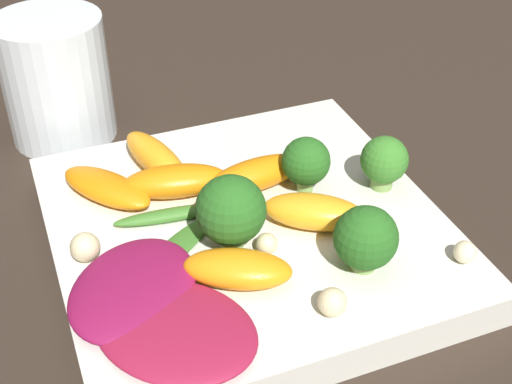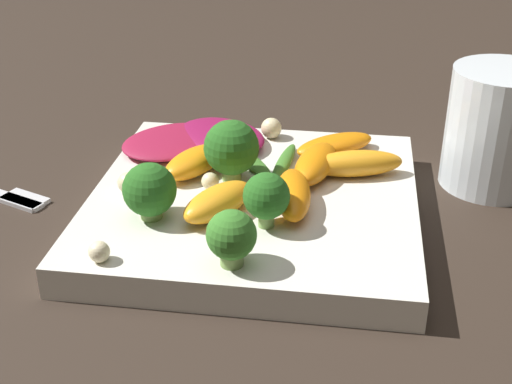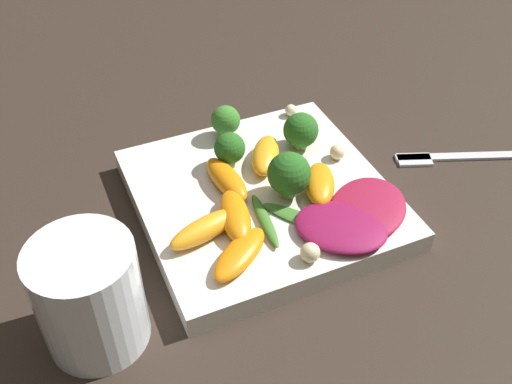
# 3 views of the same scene
# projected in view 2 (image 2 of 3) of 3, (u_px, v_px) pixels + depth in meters

# --- Properties ---
(ground_plane) EXTENTS (2.40, 2.40, 0.00)m
(ground_plane) POSITION_uv_depth(u_px,v_px,m) (254.00, 219.00, 0.54)
(ground_plane) COLOR #2D231C
(plate) EXTENTS (0.24, 0.24, 0.02)m
(plate) POSITION_uv_depth(u_px,v_px,m) (254.00, 206.00, 0.54)
(plate) COLOR silver
(plate) RESTS_ON ground_plane
(drinking_glass) EXTENTS (0.08, 0.08, 0.10)m
(drinking_glass) POSITION_uv_depth(u_px,v_px,m) (498.00, 129.00, 0.57)
(drinking_glass) COLOR white
(drinking_glass) RESTS_ON ground_plane
(radicchio_leaf_0) EXTENTS (0.11, 0.11, 0.01)m
(radicchio_leaf_0) POSITION_uv_depth(u_px,v_px,m) (174.00, 141.00, 0.60)
(radicchio_leaf_0) COLOR maroon
(radicchio_leaf_0) RESTS_ON plate
(radicchio_leaf_1) EXTENTS (0.11, 0.11, 0.01)m
(radicchio_leaf_1) POSITION_uv_depth(u_px,v_px,m) (220.00, 136.00, 0.61)
(radicchio_leaf_1) COLOR maroon
(radicchio_leaf_1) RESTS_ON plate
(orange_segment_0) EXTENTS (0.07, 0.05, 0.02)m
(orange_segment_0) POSITION_uv_depth(u_px,v_px,m) (195.00, 162.00, 0.56)
(orange_segment_0) COLOR orange
(orange_segment_0) RESTS_ON plate
(orange_segment_1) EXTENTS (0.07, 0.06, 0.02)m
(orange_segment_1) POSITION_uv_depth(u_px,v_px,m) (218.00, 202.00, 0.50)
(orange_segment_1) COLOR orange
(orange_segment_1) RESTS_ON plate
(orange_segment_2) EXTENTS (0.07, 0.03, 0.02)m
(orange_segment_2) POSITION_uv_depth(u_px,v_px,m) (293.00, 194.00, 0.51)
(orange_segment_2) COLOR orange
(orange_segment_2) RESTS_ON plate
(orange_segment_3) EXTENTS (0.07, 0.04, 0.02)m
(orange_segment_3) POSITION_uv_depth(u_px,v_px,m) (315.00, 164.00, 0.55)
(orange_segment_3) COLOR orange
(orange_segment_3) RESTS_ON plate
(orange_segment_4) EXTENTS (0.06, 0.07, 0.02)m
(orange_segment_4) POSITION_uv_depth(u_px,v_px,m) (335.00, 145.00, 0.59)
(orange_segment_4) COLOR orange
(orange_segment_4) RESTS_ON plate
(orange_segment_5) EXTENTS (0.04, 0.08, 0.02)m
(orange_segment_5) POSITION_uv_depth(u_px,v_px,m) (356.00, 163.00, 0.55)
(orange_segment_5) COLOR orange
(orange_segment_5) RESTS_ON plate
(broccoli_floret_0) EXTENTS (0.03, 0.03, 0.04)m
(broccoli_floret_0) POSITION_uv_depth(u_px,v_px,m) (266.00, 197.00, 0.48)
(broccoli_floret_0) COLOR #7A9E51
(broccoli_floret_0) RESTS_ON plate
(broccoli_floret_1) EXTENTS (0.03, 0.03, 0.04)m
(broccoli_floret_1) POSITION_uv_depth(u_px,v_px,m) (231.00, 237.00, 0.44)
(broccoli_floret_1) COLOR #7A9E51
(broccoli_floret_1) RESTS_ON plate
(broccoli_floret_2) EXTENTS (0.04, 0.04, 0.04)m
(broccoli_floret_2) POSITION_uv_depth(u_px,v_px,m) (150.00, 191.00, 0.49)
(broccoli_floret_2) COLOR #7A9E51
(broccoli_floret_2) RESTS_ON plate
(broccoli_floret_3) EXTENTS (0.04, 0.04, 0.05)m
(broccoli_floret_3) POSITION_uv_depth(u_px,v_px,m) (231.00, 149.00, 0.54)
(broccoli_floret_3) COLOR #7A9E51
(broccoli_floret_3) RESTS_ON plate
(arugula_sprig_0) EXTENTS (0.07, 0.06, 0.00)m
(arugula_sprig_0) POSITION_uv_depth(u_px,v_px,m) (247.00, 159.00, 0.58)
(arugula_sprig_0) COLOR #3D7528
(arugula_sprig_0) RESTS_ON plate
(arugula_sprig_1) EXTENTS (0.07, 0.02, 0.01)m
(arugula_sprig_1) POSITION_uv_depth(u_px,v_px,m) (284.00, 163.00, 0.57)
(arugula_sprig_1) COLOR #3D7528
(arugula_sprig_1) RESTS_ON plate
(macadamia_nut_0) EXTENTS (0.01, 0.01, 0.01)m
(macadamia_nut_0) POSITION_uv_depth(u_px,v_px,m) (99.00, 252.00, 0.45)
(macadamia_nut_0) COLOR beige
(macadamia_nut_0) RESTS_ON plate
(macadamia_nut_1) EXTENTS (0.01, 0.01, 0.01)m
(macadamia_nut_1) POSITION_uv_depth(u_px,v_px,m) (209.00, 183.00, 0.53)
(macadamia_nut_1) COLOR beige
(macadamia_nut_1) RESTS_ON plate
(macadamia_nut_2) EXTENTS (0.02, 0.02, 0.02)m
(macadamia_nut_2) POSITION_uv_depth(u_px,v_px,m) (273.00, 128.00, 0.62)
(macadamia_nut_2) COLOR beige
(macadamia_nut_2) RESTS_ON plate
(macadamia_nut_3) EXTENTS (0.02, 0.02, 0.02)m
(macadamia_nut_3) POSITION_uv_depth(u_px,v_px,m) (128.00, 183.00, 0.53)
(macadamia_nut_3) COLOR beige
(macadamia_nut_3) RESTS_ON plate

